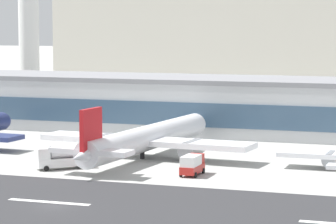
{
  "coord_description": "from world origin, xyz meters",
  "views": [
    {
      "loc": [
        50.68,
        -100.34,
        24.23
      ],
      "look_at": [
        1.11,
        42.95,
        8.4
      ],
      "focal_mm": 91.91,
      "sensor_mm": 36.0,
      "label": 1
    }
  ],
  "objects_px": {
    "control_tower": "(28,8)",
    "distant_hotel_block": "(247,30)",
    "airliner_red_tail_gate_1": "(143,140)",
    "terminal_building": "(209,105)",
    "service_fuel_truck_1": "(61,157)",
    "service_box_truck_2": "(192,164)"
  },
  "relations": [
    {
      "from": "control_tower",
      "to": "service_fuel_truck_1",
      "type": "xyz_separation_m",
      "value": [
        51.53,
        -85.31,
        -26.1
      ]
    },
    {
      "from": "terminal_building",
      "to": "airliner_red_tail_gate_1",
      "type": "relative_size",
      "value": 4.18
    },
    {
      "from": "airliner_red_tail_gate_1",
      "to": "terminal_building",
      "type": "bearing_deg",
      "value": 4.01
    },
    {
      "from": "terminal_building",
      "to": "distant_hotel_block",
      "type": "height_order",
      "value": "distant_hotel_block"
    },
    {
      "from": "distant_hotel_block",
      "to": "service_fuel_truck_1",
      "type": "distance_m",
      "value": 193.43
    },
    {
      "from": "airliner_red_tail_gate_1",
      "to": "control_tower",
      "type": "bearing_deg",
      "value": 45.47
    },
    {
      "from": "control_tower",
      "to": "service_box_truck_2",
      "type": "distance_m",
      "value": 114.88
    },
    {
      "from": "terminal_building",
      "to": "service_box_truck_2",
      "type": "relative_size",
      "value": 35.71
    },
    {
      "from": "control_tower",
      "to": "airliner_red_tail_gate_1",
      "type": "relative_size",
      "value": 0.94
    },
    {
      "from": "distant_hotel_block",
      "to": "service_fuel_truck_1",
      "type": "bearing_deg",
      "value": -85.29
    },
    {
      "from": "terminal_building",
      "to": "service_box_truck_2",
      "type": "distance_m",
      "value": 54.4
    },
    {
      "from": "distant_hotel_block",
      "to": "airliner_red_tail_gate_1",
      "type": "xyz_separation_m",
      "value": [
        24.84,
        -177.35,
        -18.06
      ]
    },
    {
      "from": "distant_hotel_block",
      "to": "airliner_red_tail_gate_1",
      "type": "relative_size",
      "value": 2.83
    },
    {
      "from": "distant_hotel_block",
      "to": "service_box_truck_2",
      "type": "relative_size",
      "value": 24.17
    },
    {
      "from": "terminal_building",
      "to": "service_fuel_truck_1",
      "type": "bearing_deg",
      "value": -100.15
    },
    {
      "from": "distant_hotel_block",
      "to": "airliner_red_tail_gate_1",
      "type": "distance_m",
      "value": 179.99
    },
    {
      "from": "control_tower",
      "to": "airliner_red_tail_gate_1",
      "type": "xyz_separation_m",
      "value": [
        60.57,
        -70.85,
        -24.7
      ]
    },
    {
      "from": "airliner_red_tail_gate_1",
      "to": "service_box_truck_2",
      "type": "relative_size",
      "value": 8.55
    },
    {
      "from": "terminal_building",
      "to": "service_box_truck_2",
      "type": "height_order",
      "value": "terminal_building"
    },
    {
      "from": "control_tower",
      "to": "service_box_truck_2",
      "type": "bearing_deg",
      "value": -48.63
    },
    {
      "from": "terminal_building",
      "to": "service_fuel_truck_1",
      "type": "relative_size",
      "value": 26.92
    },
    {
      "from": "control_tower",
      "to": "distant_hotel_block",
      "type": "bearing_deg",
      "value": 71.45
    }
  ]
}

